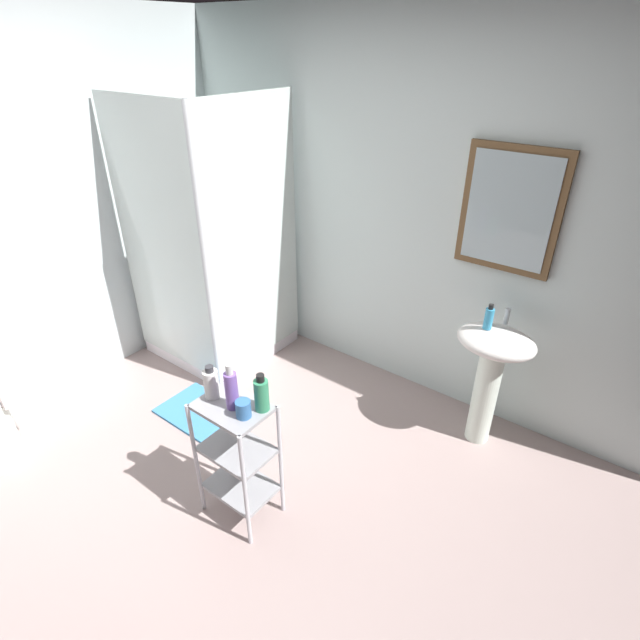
{
  "coord_description": "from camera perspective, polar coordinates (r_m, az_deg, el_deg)",
  "views": [
    {
      "loc": [
        1.5,
        -1.05,
        2.3
      ],
      "look_at": [
        0.05,
        0.87,
        0.91
      ],
      "focal_mm": 27.71,
      "sensor_mm": 36.0,
      "label": 1
    }
  ],
  "objects": [
    {
      "name": "rinse_cup",
      "position": [
        2.37,
        -8.84,
        -10.12
      ],
      "size": [
        0.07,
        0.07,
        0.09
      ],
      "primitive_type": "cylinder",
      "color": "#3870B2",
      "rests_on": "storage_cart"
    },
    {
      "name": "storage_cart",
      "position": [
        2.67,
        -9.53,
        -14.76
      ],
      "size": [
        0.38,
        0.28,
        0.74
      ],
      "color": "silver",
      "rests_on": "ground_plane"
    },
    {
      "name": "pedestal_sink",
      "position": [
        3.16,
        19.17,
        -4.87
      ],
      "size": [
        0.46,
        0.37,
        0.81
      ],
      "color": "white",
      "rests_on": "ground_plane"
    },
    {
      "name": "conditioner_bottle_purple",
      "position": [
        2.39,
        -10.2,
        -7.87
      ],
      "size": [
        0.06,
        0.06,
        0.25
      ],
      "color": "#7B56AC",
      "rests_on": "storage_cart"
    },
    {
      "name": "sink_faucet",
      "position": [
        3.12,
        20.77,
        0.42
      ],
      "size": [
        0.03,
        0.03,
        0.1
      ],
      "primitive_type": "cylinder",
      "color": "silver",
      "rests_on": "pedestal_sink"
    },
    {
      "name": "wall_back",
      "position": [
        3.42,
        9.61,
        11.83
      ],
      "size": [
        4.2,
        0.14,
        2.5
      ],
      "color": "silver",
      "rests_on": "ground_plane"
    },
    {
      "name": "bath_mat",
      "position": [
        3.6,
        -13.45,
        -10.41
      ],
      "size": [
        0.6,
        0.4,
        0.02
      ],
      "primitive_type": "cube",
      "color": "teal",
      "rests_on": "ground_plane"
    },
    {
      "name": "ground_plane",
      "position": [
        2.95,
        -11.98,
        -22.47
      ],
      "size": [
        4.2,
        4.2,
        0.02
      ],
      "primitive_type": "cube",
      "color": "#A68E8A"
    },
    {
      "name": "lotion_bottle_white",
      "position": [
        2.5,
        -12.45,
        -7.13
      ],
      "size": [
        0.08,
        0.08,
        0.18
      ],
      "color": "white",
      "rests_on": "storage_cart"
    },
    {
      "name": "shower_stall",
      "position": [
        3.97,
        -11.76,
        1.81
      ],
      "size": [
        0.92,
        0.92,
        2.0
      ],
      "color": "white",
      "rests_on": "ground_plane"
    },
    {
      "name": "hand_soap_bottle",
      "position": [
        3.02,
        18.92,
        0.22
      ],
      "size": [
        0.05,
        0.05,
        0.16
      ],
      "color": "#389ED1",
      "rests_on": "pedestal_sink"
    },
    {
      "name": "body_wash_bottle_green",
      "position": [
        2.37,
        -6.77,
        -8.51
      ],
      "size": [
        0.07,
        0.07,
        0.2
      ],
      "color": "#359164",
      "rests_on": "storage_cart"
    }
  ]
}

